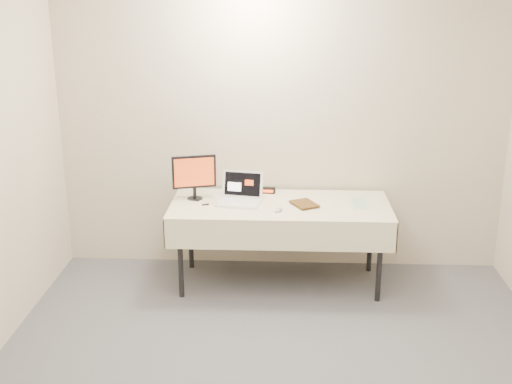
{
  "coord_description": "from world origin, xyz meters",
  "views": [
    {
      "loc": [
        0.03,
        -3.1,
        2.51
      ],
      "look_at": [
        -0.2,
        1.99,
        0.86
      ],
      "focal_mm": 45.0,
      "sensor_mm": 36.0,
      "label": 1
    }
  ],
  "objects_px": {
    "table": "(280,211)",
    "monitor": "(194,174)",
    "laptop": "(240,195)",
    "book": "(295,194)"
  },
  "relations": [
    {
      "from": "table",
      "to": "book",
      "type": "relative_size",
      "value": 7.9
    },
    {
      "from": "laptop",
      "to": "monitor",
      "type": "bearing_deg",
      "value": -177.13
    },
    {
      "from": "table",
      "to": "monitor",
      "type": "bearing_deg",
      "value": 172.86
    },
    {
      "from": "table",
      "to": "laptop",
      "type": "bearing_deg",
      "value": 173.0
    },
    {
      "from": "laptop",
      "to": "book",
      "type": "distance_m",
      "value": 0.49
    },
    {
      "from": "laptop",
      "to": "monitor",
      "type": "relative_size",
      "value": 1.04
    },
    {
      "from": "table",
      "to": "monitor",
      "type": "relative_size",
      "value": 4.78
    },
    {
      "from": "monitor",
      "to": "laptop",
      "type": "bearing_deg",
      "value": -23.02
    },
    {
      "from": "monitor",
      "to": "book",
      "type": "height_order",
      "value": "monitor"
    },
    {
      "from": "table",
      "to": "book",
      "type": "bearing_deg",
      "value": -29.17
    }
  ]
}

